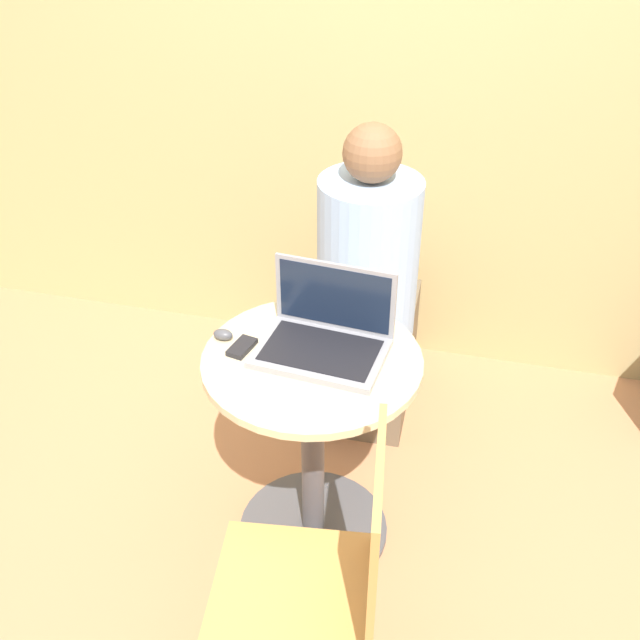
% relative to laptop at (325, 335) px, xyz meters
% --- Properties ---
extents(ground_plane, '(12.00, 12.00, 0.00)m').
position_rel_laptop_xyz_m(ground_plane, '(-0.03, -0.05, -0.79)').
color(ground_plane, tan).
extents(back_wall, '(7.00, 0.05, 2.60)m').
position_rel_laptop_xyz_m(back_wall, '(-0.03, 1.10, 0.51)').
color(back_wall, tan).
rests_on(back_wall, ground_plane).
extents(round_table, '(0.64, 0.64, 0.74)m').
position_rel_laptop_xyz_m(round_table, '(-0.03, -0.05, -0.32)').
color(round_table, '#4C4C51').
rests_on(round_table, ground_plane).
extents(laptop, '(0.39, 0.29, 0.24)m').
position_rel_laptop_xyz_m(laptop, '(0.00, 0.00, 0.00)').
color(laptop, gray).
rests_on(laptop, round_table).
extents(cell_phone, '(0.07, 0.11, 0.02)m').
position_rel_laptop_xyz_m(cell_phone, '(-0.23, -0.06, -0.04)').
color(cell_phone, black).
rests_on(cell_phone, round_table).
extents(computer_mouse, '(0.06, 0.04, 0.03)m').
position_rel_laptop_xyz_m(computer_mouse, '(-0.30, -0.03, -0.03)').
color(computer_mouse, '#4C4C51').
rests_on(computer_mouse, round_table).
extents(chair_empty, '(0.45, 0.45, 0.93)m').
position_rel_laptop_xyz_m(chair_empty, '(0.14, -0.62, -0.31)').
color(chair_empty, tan).
rests_on(chair_empty, ground_plane).
extents(person_seated, '(0.36, 0.55, 1.23)m').
position_rel_laptop_xyz_m(person_seated, '(0.02, 0.59, -0.28)').
color(person_seated, brown).
rests_on(person_seated, ground_plane).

